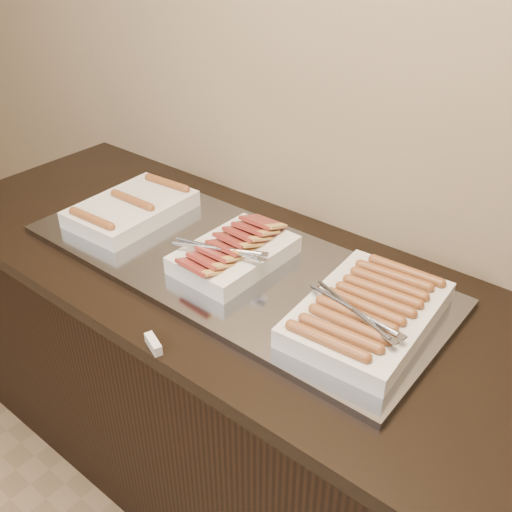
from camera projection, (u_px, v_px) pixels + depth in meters
The scene contains 6 objects.
counter at pixel (239, 387), 1.80m from camera, with size 2.06×0.76×0.90m.
warming_tray at pixel (229, 263), 1.56m from camera, with size 1.20×0.50×0.02m, color gray.
dish_left at pixel (132, 208), 1.75m from camera, with size 0.25×0.37×0.07m.
dish_center at pixel (233, 252), 1.52m from camera, with size 0.27×0.34×0.09m.
dish_right at pixel (367, 312), 1.31m from camera, with size 0.29×0.42×0.08m.
label_holder at pixel (153, 344), 1.28m from camera, with size 0.06×0.02×0.03m, color silver.
Camera 1 is at (0.85, 1.16, 1.77)m, focal length 40.00 mm.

